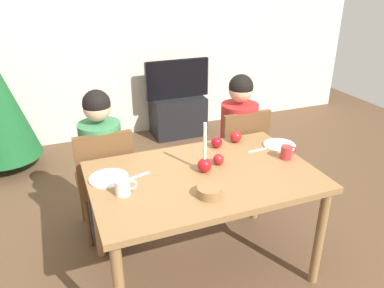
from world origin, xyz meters
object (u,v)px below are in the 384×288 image
object	(u,v)px
chair_right	(239,153)
plate_left	(109,178)
mug_left	(123,187)
bowl_walnuts	(209,192)
person_right_child	(238,145)
mug_right	(287,152)
dining_table	(204,185)
apple_near_candle	(218,159)
plate_right	(280,145)
tv_stand	(178,116)
person_left_child	(104,169)
apple_by_left_plate	(236,137)
apple_by_right_mug	(217,142)
candle_centerpiece	(205,162)
chair_left	(105,177)
tv	(177,79)

from	to	relation	value
chair_right	plate_left	bearing A→B (deg)	-158.47
mug_left	bowl_walnuts	world-z (taller)	mug_left
plate_left	mug_left	bearing A→B (deg)	-76.38
person_right_child	mug_left	distance (m)	1.32
mug_right	dining_table	bearing A→B (deg)	179.33
plate_left	apple_near_candle	xyz separation A→B (m)	(0.70, -0.07, 0.03)
mug_left	plate_right	bearing A→B (deg)	10.68
plate_left	plate_right	xyz separation A→B (m)	(1.23, 0.02, 0.00)
tv_stand	person_left_child	bearing A→B (deg)	-125.18
chair_right	mug_right	xyz separation A→B (m)	(0.02, -0.61, 0.28)
person_left_child	plate_left	xyz separation A→B (m)	(-0.03, -0.49, 0.19)
person_right_child	apple_by_left_plate	xyz separation A→B (m)	(-0.18, -0.28, 0.22)
person_left_child	bowl_walnuts	size ratio (longest dim) A/B	8.36
chair_right	person_right_child	xyz separation A→B (m)	(0.00, 0.03, 0.06)
plate_right	apple_near_candle	bearing A→B (deg)	-170.05
tv_stand	apple_by_right_mug	xyz separation A→B (m)	(-0.40, -1.98, 0.55)
person_left_child	bowl_walnuts	xyz separation A→B (m)	(0.46, -0.88, 0.21)
chair_right	plate_left	size ratio (longest dim) A/B	3.79
person_right_child	tv_stand	distance (m)	1.69
dining_table	bowl_walnuts	distance (m)	0.27
candle_centerpiece	bowl_walnuts	world-z (taller)	candle_centerpiece
chair_right	tv_stand	xyz separation A→B (m)	(0.06, 1.69, -0.27)
apple_by_left_plate	person_right_child	bearing A→B (deg)	57.85
mug_right	plate_left	bearing A→B (deg)	172.11
apple_by_left_plate	plate_left	bearing A→B (deg)	-168.27
chair_left	tv	xyz separation A→B (m)	(1.17, 1.69, 0.20)
chair_right	plate_right	bearing A→B (deg)	-78.82
person_right_child	bowl_walnuts	xyz separation A→B (m)	(-0.66, -0.88, 0.21)
candle_centerpiece	apple_by_right_mug	world-z (taller)	candle_centerpiece
apple_by_right_mug	apple_near_candle	bearing A→B (deg)	-112.35
person_right_child	candle_centerpiece	xyz separation A→B (m)	(-0.57, -0.61, 0.25)
mug_right	bowl_walnuts	size ratio (longest dim) A/B	0.85
person_right_child	plate_right	distance (m)	0.51
candle_centerpiece	plate_right	xyz separation A→B (m)	(0.65, 0.15, -0.06)
tv_stand	chair_right	bearing A→B (deg)	-91.86
tv	person_left_child	bearing A→B (deg)	-125.17
chair_right	apple_by_left_plate	world-z (taller)	chair_right
chair_left	apple_by_right_mug	bearing A→B (deg)	-20.32
chair_right	tv	size ratio (longest dim) A/B	1.14
dining_table	chair_right	xyz separation A→B (m)	(0.59, 0.61, -0.15)
person_left_child	apple_by_left_plate	bearing A→B (deg)	-16.87
chair_left	plate_right	bearing A→B (deg)	-19.70
apple_near_candle	apple_by_right_mug	world-z (taller)	apple_by_right_mug
chair_right	plate_left	world-z (taller)	chair_right
apple_by_left_plate	bowl_walnuts	bearing A→B (deg)	-128.57
plate_left	dining_table	bearing A→B (deg)	-15.33
chair_left	apple_by_right_mug	distance (m)	0.86
plate_right	apple_near_candle	xyz separation A→B (m)	(-0.53, -0.09, 0.03)
person_right_child	bowl_walnuts	world-z (taller)	person_right_child
chair_right	plate_left	distance (m)	1.26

